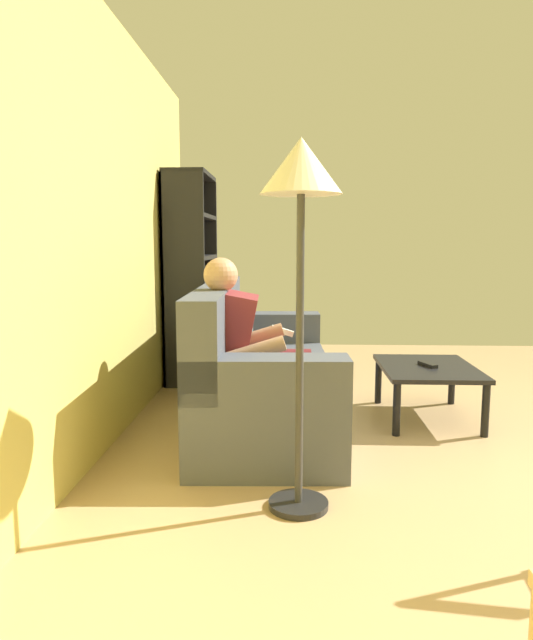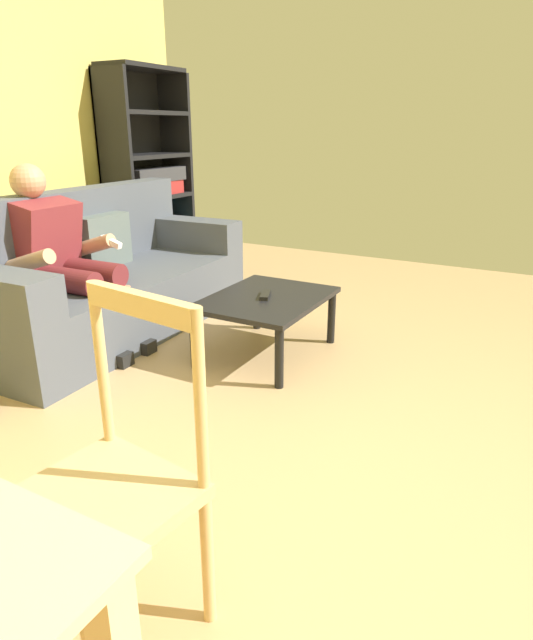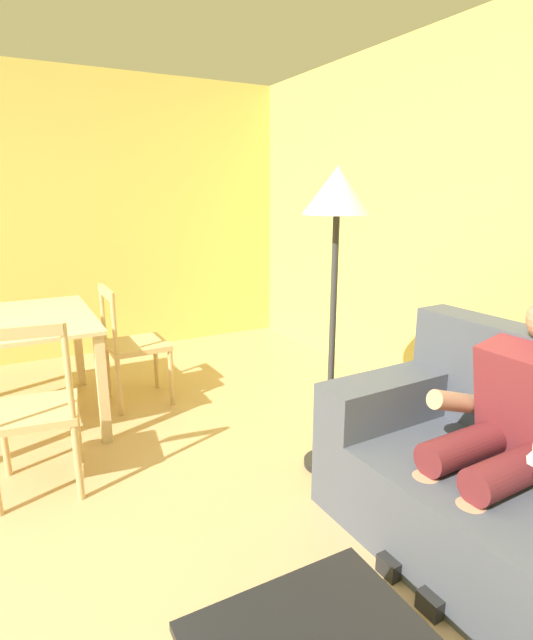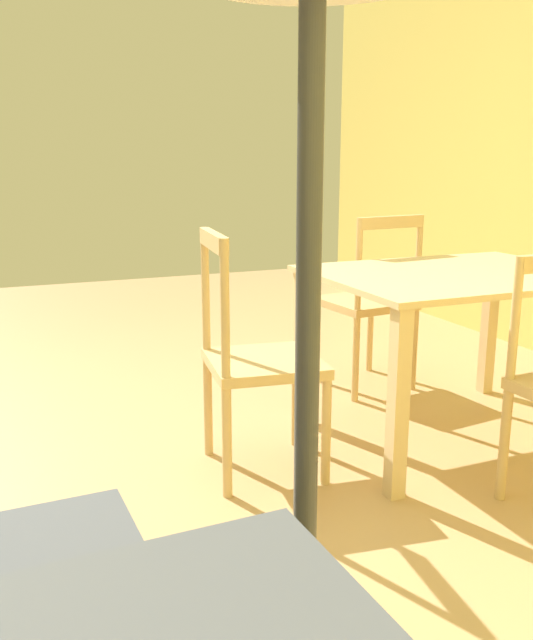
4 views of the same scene
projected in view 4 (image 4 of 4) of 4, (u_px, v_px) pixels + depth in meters
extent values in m
plane|color=tan|center=(71.00, 453.00, 2.87)|extent=(8.24, 8.24, 0.00)
cube|color=#D1B27F|center=(458.00, 275.00, 2.89)|extent=(1.18, 0.90, 0.02)
cube|color=#D1B27F|center=(489.00, 326.00, 3.54)|extent=(0.06, 0.06, 0.71)
cube|color=#D1B27F|center=(301.00, 348.00, 3.13)|extent=(0.06, 0.06, 0.71)
cube|color=#D1B27F|center=(398.00, 405.00, 2.41)|extent=(0.06, 0.06, 0.71)
cylinder|color=tan|center=(504.00, 442.00, 2.43)|extent=(0.04, 0.04, 0.44)
cylinder|color=tan|center=(515.00, 321.00, 2.33)|extent=(0.03, 0.03, 0.45)
cube|color=tan|center=(264.00, 363.00, 2.62)|extent=(0.47, 0.47, 0.04)
cylinder|color=tan|center=(326.00, 430.00, 2.55)|extent=(0.04, 0.04, 0.44)
cylinder|color=tan|center=(296.00, 396.00, 2.90)|extent=(0.04, 0.04, 0.44)
cylinder|color=tan|center=(227.00, 440.00, 2.45)|extent=(0.04, 0.04, 0.44)
cylinder|color=tan|center=(208.00, 405.00, 2.81)|extent=(0.04, 0.04, 0.44)
cylinder|color=tan|center=(225.00, 312.00, 2.34)|extent=(0.03, 0.03, 0.51)
cylinder|color=tan|center=(206.00, 292.00, 2.70)|extent=(0.03, 0.03, 0.51)
cube|color=tan|center=(214.00, 241.00, 2.47)|extent=(0.09, 0.38, 0.06)
cube|color=tan|center=(365.00, 303.00, 3.63)|extent=(0.46, 0.46, 0.04)
cylinder|color=tan|center=(370.00, 332.00, 3.93)|extent=(0.04, 0.04, 0.46)
cylinder|color=tan|center=(315.00, 341.00, 3.75)|extent=(0.04, 0.04, 0.46)
cylinder|color=tan|center=(414.00, 348.00, 3.61)|extent=(0.04, 0.04, 0.46)
cylinder|color=tan|center=(356.00, 358.00, 3.43)|extent=(0.04, 0.04, 0.46)
cylinder|color=tan|center=(418.00, 261.00, 3.50)|extent=(0.03, 0.03, 0.47)
cylinder|color=tan|center=(359.00, 266.00, 3.32)|extent=(0.03, 0.03, 0.47)
cube|color=tan|center=(391.00, 222.00, 3.36)|extent=(0.38, 0.08, 0.06)
cylinder|color=#333333|center=(305.00, 494.00, 1.02)|extent=(0.04, 0.04, 1.43)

